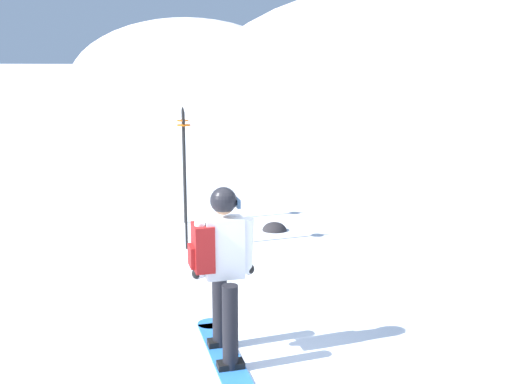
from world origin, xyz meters
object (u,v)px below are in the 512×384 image
snowboarder_main (221,269)px  piste_marker_near (185,170)px  piste_marker_far (184,157)px  rock_dark (274,231)px

snowboarder_main → piste_marker_near: size_ratio=0.81×
snowboarder_main → piste_marker_near: (-1.08, 3.40, 0.30)m
piste_marker_near → piste_marker_far: 1.50m
piste_marker_near → piste_marker_far: bearing=103.2°
piste_marker_far → rock_dark: 2.01m
piste_marker_near → snowboarder_main: bearing=-72.3°
snowboarder_main → rock_dark: 4.63m
piste_marker_near → piste_marker_far: piste_marker_near is taller
piste_marker_near → rock_dark: 2.08m
piste_marker_far → rock_dark: piste_marker_far is taller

